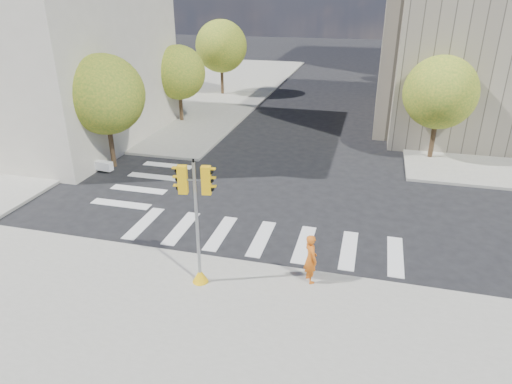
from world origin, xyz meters
TOP-DOWN VIEW (x-y plane):
  - ground at (0.00, 0.00)m, footprint 160.00×160.00m
  - sidewalk_far_left at (-20.00, 26.00)m, footprint 28.00×40.00m
  - classical_building at (-20.00, 8.00)m, footprint 19.00×15.00m
  - tree_lw_near at (-10.50, 4.00)m, footprint 4.40×4.40m
  - tree_lw_mid at (-10.50, 14.00)m, footprint 4.00×4.00m
  - tree_lw_far at (-10.50, 24.00)m, footprint 4.80×4.80m
  - tree_re_near at (7.50, 10.00)m, footprint 4.20×4.20m
  - tree_re_mid at (7.50, 22.00)m, footprint 4.60×4.60m
  - tree_re_far at (7.50, 34.00)m, footprint 4.00×4.00m
  - lamp_near at (8.00, 14.00)m, footprint 0.35×0.18m
  - lamp_far at (8.00, 28.00)m, footprint 0.35×0.18m
  - traffic_signal at (-1.39, -5.69)m, footprint 1.08×0.56m
  - photographer at (2.31, -4.66)m, footprint 0.73×0.79m
  - planter_wall at (-13.00, 3.28)m, footprint 6.01×1.09m

SIDE VIEW (x-z plane):
  - ground at x=0.00m, z-range 0.00..0.00m
  - sidewalk_far_left at x=-20.00m, z-range 0.00..0.15m
  - planter_wall at x=-13.00m, z-range 0.15..0.65m
  - photographer at x=2.31m, z-range 0.15..1.97m
  - traffic_signal at x=-1.39m, z-range -0.20..4.38m
  - tree_lw_mid at x=-10.50m, z-range 0.88..6.65m
  - tree_re_far at x=7.50m, z-range 0.93..6.80m
  - tree_re_near at x=7.50m, z-range 0.97..7.13m
  - tree_lw_near at x=-10.50m, z-range 1.00..7.41m
  - tree_re_mid at x=7.50m, z-range 1.02..7.68m
  - tree_lw_far at x=-10.50m, z-range 1.07..8.01m
  - lamp_near at x=8.00m, z-range 0.52..8.63m
  - lamp_far at x=8.00m, z-range 0.52..8.63m
  - classical_building at x=-20.00m, z-range 0.09..12.79m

